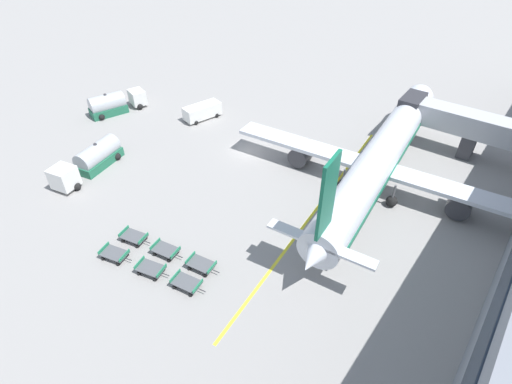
% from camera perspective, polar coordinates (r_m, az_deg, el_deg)
% --- Properties ---
extents(ground_plane, '(500.00, 500.00, 0.00)m').
position_cam_1_polar(ground_plane, '(51.57, -1.10, 5.88)').
color(ground_plane, gray).
extents(jet_bridge, '(19.15, 5.00, 5.88)m').
position_cam_1_polar(jet_bridge, '(55.47, 30.70, 6.97)').
color(jet_bridge, '#B2B5BA').
rests_on(jet_bridge, ground_plane).
extents(airplane, '(34.01, 38.07, 12.41)m').
position_cam_1_polar(airplane, '(45.85, 17.22, 4.56)').
color(airplane, silver).
rests_on(airplane, ground_plane).
extents(fuel_tanker_primary, '(4.69, 9.79, 3.06)m').
position_cam_1_polar(fuel_tanker_primary, '(51.23, -22.50, 4.18)').
color(fuel_tanker_primary, white).
rests_on(fuel_tanker_primary, ground_plane).
extents(fuel_tanker_secondary, '(4.93, 8.59, 3.23)m').
position_cam_1_polar(fuel_tanker_secondary, '(63.95, -19.67, 11.76)').
color(fuel_tanker_secondary, white).
rests_on(fuel_tanker_secondary, ground_plane).
extents(service_van, '(3.41, 5.82, 2.07)m').
position_cam_1_polar(service_van, '(59.26, -7.69, 11.38)').
color(service_van, white).
rests_on(service_van, ground_plane).
extents(baggage_dolly_row_near_col_a, '(3.23, 2.07, 0.92)m').
position_cam_1_polar(baggage_dolly_row_near_col_a, '(39.26, -19.56, -8.35)').
color(baggage_dolly_row_near_col_a, '#515459').
rests_on(baggage_dolly_row_near_col_a, ground_plane).
extents(baggage_dolly_row_near_col_b, '(3.23, 2.06, 0.92)m').
position_cam_1_polar(baggage_dolly_row_near_col_b, '(37.06, -14.79, -10.56)').
color(baggage_dolly_row_near_col_b, '#515459').
rests_on(baggage_dolly_row_near_col_b, ground_plane).
extents(baggage_dolly_row_near_col_c, '(3.22, 1.92, 0.92)m').
position_cam_1_polar(baggage_dolly_row_near_col_c, '(35.35, -9.87, -12.70)').
color(baggage_dolly_row_near_col_c, '#515459').
rests_on(baggage_dolly_row_near_col_c, ground_plane).
extents(baggage_dolly_row_mid_a_col_a, '(3.23, 2.00, 0.92)m').
position_cam_1_polar(baggage_dolly_row_mid_a_col_a, '(40.35, -17.04, -6.15)').
color(baggage_dolly_row_mid_a_col_a, '#515459').
rests_on(baggage_dolly_row_mid_a_col_a, ground_plane).
extents(baggage_dolly_row_mid_a_col_b, '(3.22, 1.92, 0.92)m').
position_cam_1_polar(baggage_dolly_row_mid_a_col_b, '(38.29, -12.78, -8.12)').
color(baggage_dolly_row_mid_a_col_b, '#515459').
rests_on(baggage_dolly_row_mid_a_col_b, ground_plane).
extents(baggage_dolly_row_mid_a_col_c, '(3.22, 1.90, 0.92)m').
position_cam_1_polar(baggage_dolly_row_mid_a_col_c, '(36.52, -7.83, -10.23)').
color(baggage_dolly_row_mid_a_col_c, '#515459').
rests_on(baggage_dolly_row_mid_a_col_c, ground_plane).
extents(stand_guidance_stripe, '(4.49, 36.41, 0.01)m').
position_cam_1_polar(stand_guidance_stripe, '(42.75, 8.57, -2.48)').
color(stand_guidance_stripe, yellow).
rests_on(stand_guidance_stripe, ground_plane).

